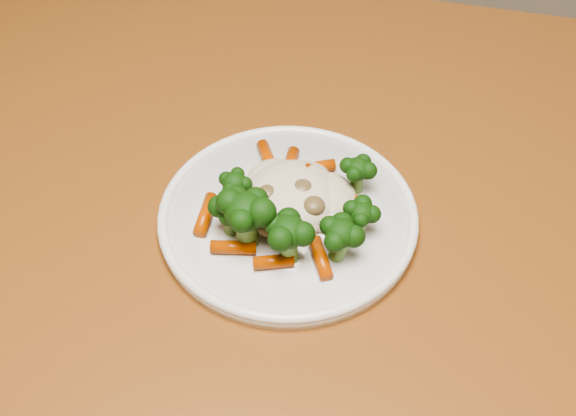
{
  "coord_description": "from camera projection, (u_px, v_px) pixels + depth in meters",
  "views": [
    {
      "loc": [
        0.19,
        -0.13,
        1.26
      ],
      "look_at": [
        0.05,
        0.29,
        0.77
      ],
      "focal_mm": 45.0,
      "sensor_mm": 36.0,
      "label": 1
    }
  ],
  "objects": [
    {
      "name": "dining_table",
      "position": [
        334.0,
        267.0,
        0.77
      ],
      "size": [
        1.19,
        0.85,
        0.75
      ],
      "rotation": [
        0.0,
        0.0,
        0.08
      ],
      "color": "brown",
      "rests_on": "ground"
    },
    {
      "name": "meal",
      "position": [
        286.0,
        208.0,
        0.64
      ],
      "size": [
        0.17,
        0.16,
        0.05
      ],
      "color": "beige",
      "rests_on": "plate"
    },
    {
      "name": "plate",
      "position": [
        288.0,
        218.0,
        0.67
      ],
      "size": [
        0.24,
        0.24,
        0.01
      ],
      "primitive_type": "cylinder",
      "color": "white",
      "rests_on": "dining_table"
    }
  ]
}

